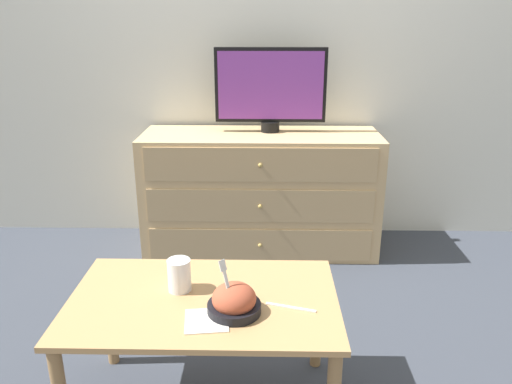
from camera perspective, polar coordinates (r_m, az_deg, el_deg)
The scene contains 9 objects.
ground_plane at distance 3.42m, azimuth 0.93°, elevation -4.28°, with size 12.00×12.00×0.00m, color #383D47.
wall_back at distance 3.16m, azimuth 1.06°, elevation 18.03°, with size 12.00×0.05×2.60m.
dresser at distance 3.04m, azimuth 0.53°, elevation -0.03°, with size 1.40×0.49×0.73m.
tv at distance 2.96m, azimuth 1.67°, elevation 11.87°, with size 0.65×0.11×0.49m.
coffee_table at distance 1.79m, azimuth -5.96°, elevation -13.75°, with size 0.92×0.57×0.46m.
takeout_bowl at distance 1.66m, azimuth -2.52°, elevation -12.39°, with size 0.18×0.18×0.19m.
drink_cup at distance 1.79m, azimuth -8.74°, elevation -9.57°, with size 0.08×0.08×0.12m.
napkin at distance 1.64m, azimuth -5.67°, elevation -14.41°, with size 0.15×0.15×0.00m.
knife at distance 1.70m, azimuth 4.00°, elevation -13.01°, with size 0.17×0.06×0.01m.
Camera 1 is at (0.01, -3.14, 1.37)m, focal length 35.00 mm.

